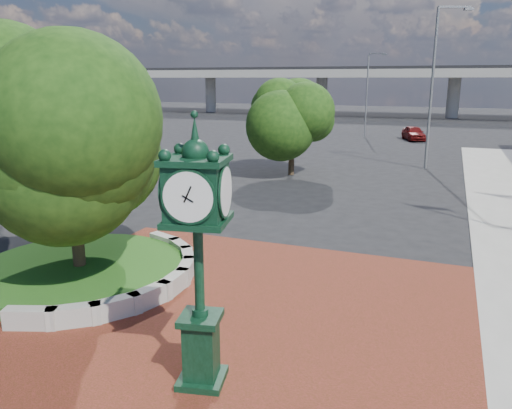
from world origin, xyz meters
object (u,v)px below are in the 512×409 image
object	(u,v)px
street_lamp_near	(437,76)
street_lamp_far	(369,89)
parked_car	(414,133)
post_clock	(198,245)

from	to	relation	value
street_lamp_near	street_lamp_far	size ratio (longest dim) A/B	1.23
parked_car	street_lamp_near	world-z (taller)	street_lamp_near
parked_car	street_lamp_far	world-z (taller)	street_lamp_far
post_clock	parked_car	distance (m)	42.77
post_clock	street_lamp_far	world-z (taller)	street_lamp_far
post_clock	street_lamp_near	distance (m)	27.19
parked_car	post_clock	bearing A→B (deg)	-109.71
post_clock	street_lamp_near	world-z (taller)	street_lamp_near
street_lamp_far	parked_car	bearing A→B (deg)	-14.84
post_clock	parked_car	bearing A→B (deg)	88.82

